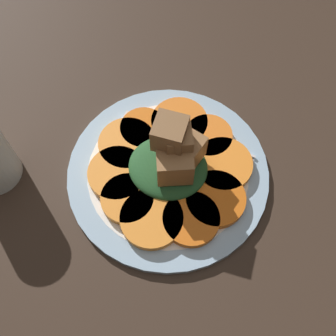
{
  "coord_description": "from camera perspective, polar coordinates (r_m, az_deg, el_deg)",
  "views": [
    {
      "loc": [
        -5.33,
        24.54,
        54.89
      ],
      "look_at": [
        0.0,
        0.0,
        4.1
      ],
      "focal_mm": 45.0,
      "sensor_mm": 36.0,
      "label": 1
    }
  ],
  "objects": [
    {
      "name": "table_slab",
      "position": [
        0.59,
        0.0,
        -1.32
      ],
      "size": [
        120.0,
        120.0,
        2.0
      ],
      "primitive_type": "cube",
      "color": "#38281E",
      "rests_on": "ground"
    },
    {
      "name": "plate",
      "position": [
        0.58,
        0.0,
        -0.69
      ],
      "size": [
        27.67,
        27.67,
        1.05
      ],
      "color": "#99B7D1",
      "rests_on": "table_slab"
    },
    {
      "name": "carrot_slice_0",
      "position": [
        0.6,
        -3.36,
        5.33
      ],
      "size": [
        6.6,
        6.6,
        1.16
      ],
      "primitive_type": "cylinder",
      "color": "orange",
      "rests_on": "plate"
    },
    {
      "name": "carrot_slice_1",
      "position": [
        0.59,
        -5.51,
        3.25
      ],
      "size": [
        8.12,
        8.12,
        1.16
      ],
      "primitive_type": "cylinder",
      "color": "orange",
      "rests_on": "plate"
    },
    {
      "name": "carrot_slice_2",
      "position": [
        0.57,
        -6.87,
        -0.76
      ],
      "size": [
        8.01,
        8.01,
        1.16
      ],
      "primitive_type": "cylinder",
      "color": "orange",
      "rests_on": "plate"
    },
    {
      "name": "carrot_slice_3",
      "position": [
        0.56,
        -5.53,
        -4.19
      ],
      "size": [
        7.0,
        7.0,
        1.16
      ],
      "primitive_type": "cylinder",
      "color": "orange",
      "rests_on": "plate"
    },
    {
      "name": "carrot_slice_4",
      "position": [
        0.54,
        -2.23,
        -6.86
      ],
      "size": [
        8.18,
        8.18,
        1.16
      ],
      "primitive_type": "cylinder",
      "color": "orange",
      "rests_on": "plate"
    },
    {
      "name": "carrot_slice_5",
      "position": [
        0.54,
        3.15,
        -6.92
      ],
      "size": [
        7.39,
        7.39,
        1.16
      ],
      "primitive_type": "cylinder",
      "color": "orange",
      "rests_on": "plate"
    },
    {
      "name": "carrot_slice_6",
      "position": [
        0.56,
        6.46,
        -4.19
      ],
      "size": [
        7.93,
        7.93,
        1.16
      ],
      "primitive_type": "cylinder",
      "color": "#D66115",
      "rests_on": "plate"
    },
    {
      "name": "carrot_slice_7",
      "position": [
        0.58,
        7.44,
        0.46
      ],
      "size": [
        8.07,
        8.07,
        1.16
      ],
      "primitive_type": "cylinder",
      "color": "orange",
      "rests_on": "plate"
    },
    {
      "name": "carrot_slice_8",
      "position": [
        0.6,
        5.47,
        4.27
      ],
      "size": [
        6.78,
        6.78,
        1.16
      ],
      "primitive_type": "cylinder",
      "color": "orange",
      "rests_on": "plate"
    },
    {
      "name": "carrot_slice_9",
      "position": [
        0.61,
        1.16,
        6.24
      ],
      "size": [
        8.11,
        8.11,
        1.16
      ],
      "primitive_type": "cylinder",
      "color": "orange",
      "rests_on": "plate"
    },
    {
      "name": "center_pile",
      "position": [
        0.54,
        0.63,
        1.27
      ],
      "size": [
        10.7,
        9.63,
        10.2
      ],
      "color": "#235128",
      "rests_on": "plate"
    },
    {
      "name": "fork",
      "position": [
        0.6,
        3.06,
        3.91
      ],
      "size": [
        19.63,
        5.75,
        0.4
      ],
      "rotation": [
        0.0,
        0.0,
        -0.21
      ],
      "color": "silver",
      "rests_on": "plate"
    }
  ]
}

